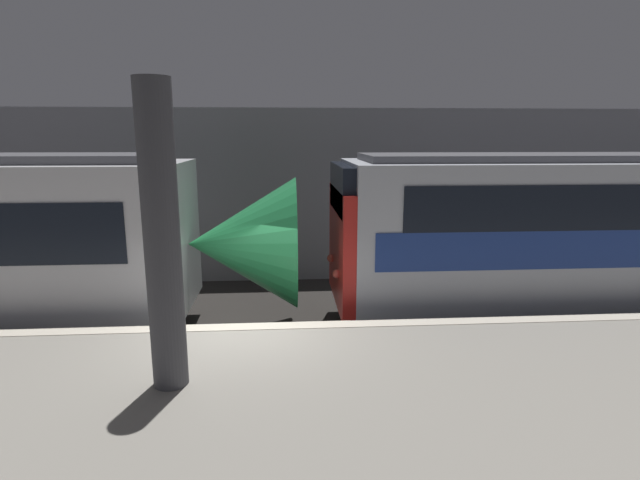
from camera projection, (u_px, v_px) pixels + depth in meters
ground_plane at (242, 379)px, 8.64m from camera, size 120.00×120.00×0.00m
platform at (223, 447)px, 5.94m from camera, size 40.00×5.33×1.03m
station_rear_barrier at (257, 197)px, 14.10m from camera, size 50.00×0.15×4.88m
support_pillar_near at (162, 240)px, 6.02m from camera, size 0.44×0.44×3.78m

